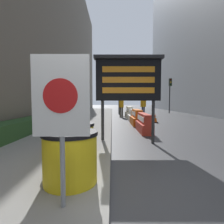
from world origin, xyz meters
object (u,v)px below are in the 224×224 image
at_px(barrel_drum_foreground, 70,157).
at_px(message_board, 128,80).
at_px(jersey_barrier_cream, 129,113).
at_px(traffic_light_near_curb, 119,88).
at_px(jersey_barrier_white, 133,116).
at_px(pedestrian_passerby, 143,105).
at_px(traffic_cone_near, 155,118).
at_px(barrel_drum_middle, 74,141).
at_px(jersey_barrier_orange_far, 137,118).
at_px(traffic_light_far_side, 170,88).
at_px(pedestrian_worker, 121,105).
at_px(jersey_barrier_red_striped, 144,124).
at_px(warning_sign, 61,105).

height_order(barrel_drum_foreground, message_board, message_board).
relative_size(barrel_drum_foreground, jersey_barrier_cream, 0.44).
bearing_deg(message_board, traffic_light_near_curb, 89.01).
bearing_deg(jersey_barrier_white, pedestrian_passerby, 70.42).
height_order(traffic_light_near_curb, pedestrian_passerby, traffic_light_near_curb).
height_order(jersey_barrier_white, pedestrian_passerby, pedestrian_passerby).
xyz_separation_m(traffic_cone_near, pedestrian_passerby, (0.15, 5.26, 0.75)).
relative_size(jersey_barrier_white, traffic_cone_near, 2.71).
xyz_separation_m(barrel_drum_middle, jersey_barrier_orange_far, (2.28, 6.43, -0.13)).
height_order(jersey_barrier_white, traffic_cone_near, jersey_barrier_white).
relative_size(message_board, traffic_light_far_side, 0.72).
relative_size(jersey_barrier_orange_far, pedestrian_worker, 1.02).
distance_m(message_board, traffic_light_near_curb, 12.66).
relative_size(message_board, jersey_barrier_white, 1.76).
distance_m(jersey_barrier_orange_far, pedestrian_worker, 4.97).
bearing_deg(jersey_barrier_orange_far, pedestrian_passerby, 76.67).
relative_size(barrel_drum_foreground, barrel_drum_middle, 1.00).
xyz_separation_m(jersey_barrier_red_striped, jersey_barrier_white, (-0.00, 4.41, -0.00)).
relative_size(traffic_cone_near, traffic_light_far_side, 0.15).
bearing_deg(barrel_drum_middle, pedestrian_passerby, 73.52).
xyz_separation_m(barrel_drum_middle, jersey_barrier_cream, (2.28, 10.85, -0.12)).
bearing_deg(pedestrian_passerby, jersey_barrier_white, -147.48).
xyz_separation_m(barrel_drum_foreground, jersey_barrier_orange_far, (2.12, 7.46, -0.13)).
distance_m(jersey_barrier_cream, traffic_cone_near, 3.55).
xyz_separation_m(barrel_drum_foreground, jersey_barrier_white, (2.12, 9.61, -0.16)).
height_order(jersey_barrier_red_striped, pedestrian_passerby, pedestrian_passerby).
bearing_deg(jersey_barrier_orange_far, warning_sign, -104.19).
relative_size(jersey_barrier_red_striped, traffic_light_near_curb, 0.51).
height_order(barrel_drum_middle, warning_sign, warning_sign).
bearing_deg(barrel_drum_foreground, jersey_barrier_white, 77.57).
distance_m(jersey_barrier_red_striped, jersey_barrier_cream, 6.69).
bearing_deg(barrel_drum_middle, jersey_barrier_cream, 78.13).
bearing_deg(pedestrian_passerby, jersey_barrier_orange_far, -141.23).
distance_m(barrel_drum_middle, jersey_barrier_white, 8.87).
relative_size(barrel_drum_middle, message_board, 0.31).
bearing_deg(barrel_drum_middle, jersey_barrier_red_striped, 61.29).
height_order(traffic_cone_near, traffic_light_near_curb, traffic_light_near_curb).
bearing_deg(pedestrian_worker, traffic_light_near_curb, -10.41).
bearing_deg(traffic_cone_near, jersey_barrier_red_striped, -111.78).
xyz_separation_m(traffic_cone_near, traffic_light_far_side, (3.77, 8.59, 2.57)).
height_order(jersey_barrier_orange_far, pedestrian_passerby, pedestrian_passerby).
bearing_deg(message_board, jersey_barrier_cream, 84.00).
height_order(jersey_barrier_orange_far, pedestrian_worker, pedestrian_worker).
bearing_deg(barrel_drum_foreground, pedestrian_worker, 83.22).
bearing_deg(traffic_light_near_curb, jersey_barrier_cream, -79.30).
distance_m(message_board, jersey_barrier_white, 6.87).
bearing_deg(message_board, barrel_drum_middle, -124.20).
xyz_separation_m(warning_sign, traffic_light_near_curb, (1.34, 16.33, 1.45)).
distance_m(message_board, traffic_light_far_side, 15.45).
relative_size(warning_sign, pedestrian_passerby, 1.03).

